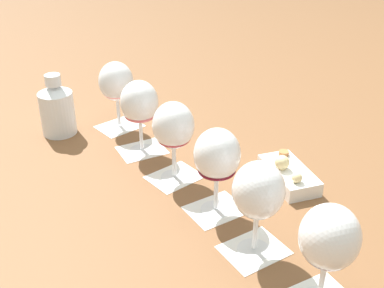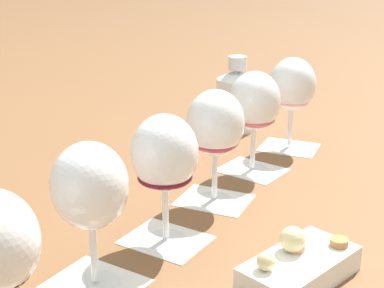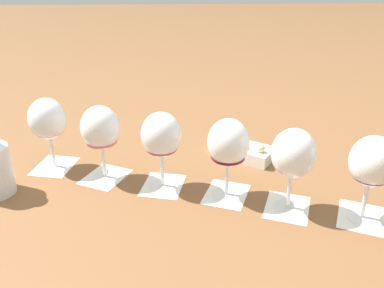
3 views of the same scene
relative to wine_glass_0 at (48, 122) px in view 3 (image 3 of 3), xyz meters
The scene contains 14 objects.
ground_plane 0.42m from the wine_glass_0, 20.31° to the right, with size 8.00×8.00×0.00m, color brown.
tasting_card_0 0.13m from the wine_glass_0, ahead, with size 0.12×0.14×0.00m.
tasting_card_1 0.21m from the wine_glass_0, 23.47° to the right, with size 0.14×0.15×0.00m.
tasting_card_2 0.34m from the wine_glass_0, 20.76° to the right, with size 0.12×0.14×0.00m.
tasting_card_3 0.50m from the wine_glass_0, 19.53° to the right, with size 0.13×0.15×0.00m.
tasting_card_4 0.64m from the wine_glass_0, 20.74° to the right, with size 0.13×0.15×0.00m.
tasting_card_5 0.80m from the wine_glass_0, 19.78° to the right, with size 0.14×0.15×0.00m.
wine_glass_0 is the anchor object (origin of this frame).
wine_glass_1 0.16m from the wine_glass_0, 23.47° to the right, with size 0.10×0.10×0.19m.
wine_glass_2 0.32m from the wine_glass_0, 20.76° to the right, with size 0.10×0.10×0.19m.
wine_glass_3 0.48m from the wine_glass_0, 19.53° to the right, with size 0.10×0.10×0.19m.
wine_glass_4 0.63m from the wine_glass_0, 20.74° to the right, with size 0.10×0.10×0.19m.
wine_glass_5 0.78m from the wine_glass_0, 19.78° to the right, with size 0.10×0.10×0.19m.
snack_dish 0.54m from the wine_glass_0, ahead, with size 0.18×0.16×0.07m.
Camera 3 is at (-0.03, -0.85, 0.53)m, focal length 38.00 mm.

